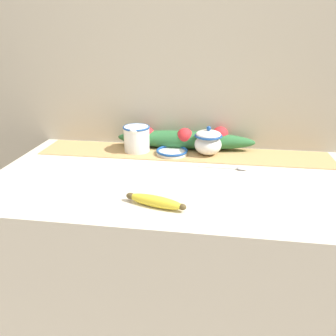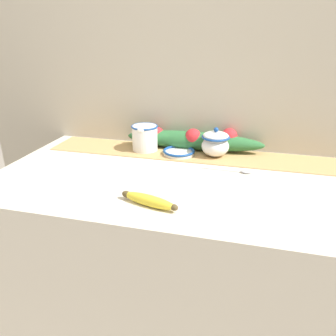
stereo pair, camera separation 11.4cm
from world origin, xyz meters
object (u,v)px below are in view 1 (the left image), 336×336
at_px(cream_pitcher, 137,138).
at_px(sugar_bowl, 208,142).
at_px(small_dish, 172,152).
at_px(spoon, 238,168).
at_px(banana, 155,201).

relative_size(cream_pitcher, sugar_bowl, 1.11).
bearing_deg(cream_pitcher, small_dish, -7.77).
distance_m(small_dish, spoon, 0.30).
xyz_separation_m(sugar_bowl, spoon, (0.12, -0.15, -0.05)).
distance_m(cream_pitcher, spoon, 0.46).
bearing_deg(sugar_bowl, small_dish, -172.30).
distance_m(sugar_bowl, small_dish, 0.16).
xyz_separation_m(sugar_bowl, small_dish, (-0.15, -0.02, -0.05)).
relative_size(cream_pitcher, small_dish, 1.01).
relative_size(small_dish, banana, 0.69).
distance_m(sugar_bowl, spoon, 0.20).
bearing_deg(sugar_bowl, cream_pitcher, 179.79).
bearing_deg(cream_pitcher, spoon, -18.93).
bearing_deg(small_dish, sugar_bowl, 7.70).
xyz_separation_m(cream_pitcher, sugar_bowl, (0.31, -0.00, -0.00)).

